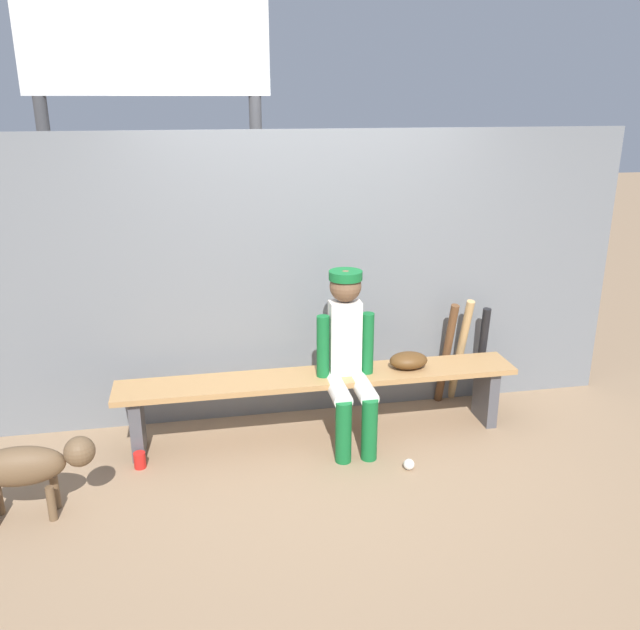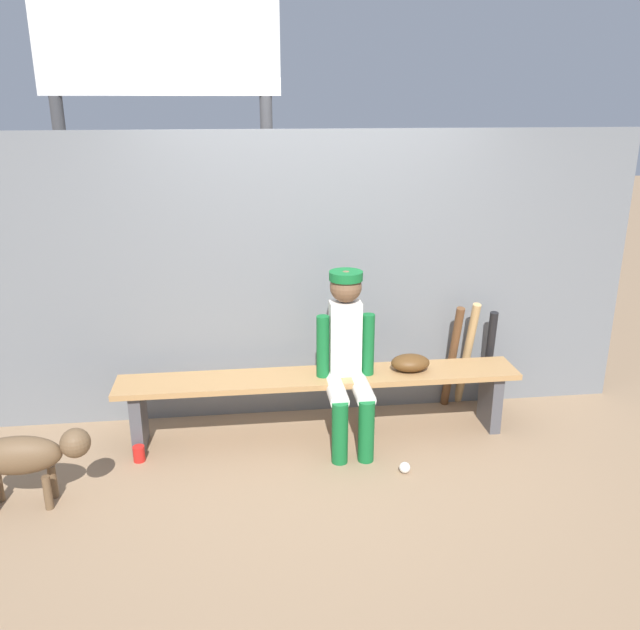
{
  "view_description": "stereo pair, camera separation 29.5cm",
  "coord_description": "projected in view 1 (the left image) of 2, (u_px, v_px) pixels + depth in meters",
  "views": [
    {
      "loc": [
        -0.82,
        -4.21,
        2.37
      ],
      "look_at": [
        0.0,
        0.0,
        0.93
      ],
      "focal_mm": 36.9,
      "sensor_mm": 36.0,
      "label": 1
    },
    {
      "loc": [
        -0.52,
        -4.26,
        2.37
      ],
      "look_at": [
        0.0,
        0.0,
        0.93
      ],
      "focal_mm": 36.9,
      "sensor_mm": 36.0,
      "label": 2
    }
  ],
  "objects": [
    {
      "name": "dugout_bench",
      "position": [
        320.0,
        388.0,
        4.7
      ],
      "size": [
        2.86,
        0.36,
        0.48
      ],
      "color": "#AD7F4C",
      "rests_on": "ground_plane"
    },
    {
      "name": "scoreboard",
      "position": [
        158.0,
        95.0,
        5.06
      ],
      "size": [
        2.13,
        0.27,
        3.4
      ],
      "color": "#3F3F42",
      "rests_on": "ground_plane"
    },
    {
      "name": "bat_wood_dark",
      "position": [
        446.0,
        354.0,
        5.17
      ],
      "size": [
        0.1,
        0.24,
        0.87
      ],
      "primitive_type": "cylinder",
      "rotation": [
        0.19,
        0.0,
        0.16
      ],
      "color": "brown",
      "rests_on": "ground_plane"
    },
    {
      "name": "baseball_glove",
      "position": [
        409.0,
        360.0,
        4.77
      ],
      "size": [
        0.28,
        0.2,
        0.12
      ],
      "primitive_type": "ellipsoid",
      "color": "#593819",
      "rests_on": "dugout_bench"
    },
    {
      "name": "player_seated",
      "position": [
        348.0,
        354.0,
        4.54
      ],
      "size": [
        0.41,
        0.55,
        1.24
      ],
      "color": "silver",
      "rests_on": "ground_plane"
    },
    {
      "name": "bat_aluminum_black",
      "position": [
        481.0,
        356.0,
        5.22
      ],
      "size": [
        0.07,
        0.14,
        0.81
      ],
      "primitive_type": "cylinder",
      "rotation": [
        0.09,
        0.0,
        -0.05
      ],
      "color": "black",
      "rests_on": "ground_plane"
    },
    {
      "name": "bat_wood_tan",
      "position": [
        460.0,
        351.0,
        5.21
      ],
      "size": [
        0.09,
        0.28,
        0.9
      ],
      "primitive_type": "cylinder",
      "rotation": [
        0.23,
        0.0,
        0.11
      ],
      "color": "tan",
      "rests_on": "ground_plane"
    },
    {
      "name": "chainlink_fence",
      "position": [
        309.0,
        279.0,
        4.89
      ],
      "size": [
        4.87,
        0.03,
        2.15
      ],
      "primitive_type": "cube",
      "color": "slate",
      "rests_on": "ground_plane"
    },
    {
      "name": "cup_on_ground",
      "position": [
        140.0,
        460.0,
        4.39
      ],
      "size": [
        0.08,
        0.08,
        0.11
      ],
      "primitive_type": "cylinder",
      "color": "red",
      "rests_on": "ground_plane"
    },
    {
      "name": "dog",
      "position": [
        30.0,
        466.0,
        3.8
      ],
      "size": [
        0.84,
        0.2,
        0.49
      ],
      "color": "brown",
      "rests_on": "ground_plane"
    },
    {
      "name": "baseball",
      "position": [
        409.0,
        464.0,
        4.38
      ],
      "size": [
        0.07,
        0.07,
        0.07
      ],
      "primitive_type": "sphere",
      "color": "white",
      "rests_on": "ground_plane"
    },
    {
      "name": "ground_plane",
      "position": [
        320.0,
        435.0,
        4.82
      ],
      "size": [
        30.0,
        30.0,
        0.0
      ],
      "primitive_type": "plane",
      "color": "#937556"
    },
    {
      "name": "cup_on_bench",
      "position": [
        367.0,
        364.0,
        4.72
      ],
      "size": [
        0.08,
        0.08,
        0.11
      ],
      "primitive_type": "cylinder",
      "color": "#1E47AD",
      "rests_on": "dugout_bench"
    }
  ]
}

